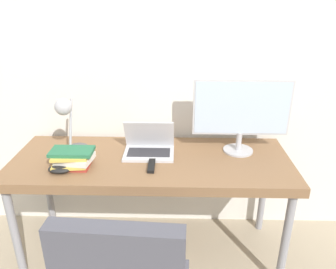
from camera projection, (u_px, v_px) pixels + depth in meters
The scene contains 8 objects.
wall_back at pixel (154, 59), 2.21m from camera, with size 8.00×0.05×2.60m.
desk at pixel (151, 167), 2.09m from camera, with size 1.76×0.66×0.75m.
laptop at pixel (149, 147), 2.11m from camera, with size 0.32×0.22×0.22m.
monitor at pixel (241, 112), 2.06m from camera, with size 0.61×0.19×0.48m.
desk_lamp at pixel (67, 118), 1.97m from camera, with size 0.14×0.28×0.40m.
book_stack at pixel (72, 158), 1.95m from camera, with size 0.25×0.20×0.11m.
tv_remote at pixel (152, 166), 1.96m from camera, with size 0.04×0.15×0.02m.
game_controller at pixel (60, 169), 1.90m from camera, with size 0.14×0.10×0.04m.
Camera 1 is at (0.16, -1.50, 1.70)m, focal length 35.00 mm.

